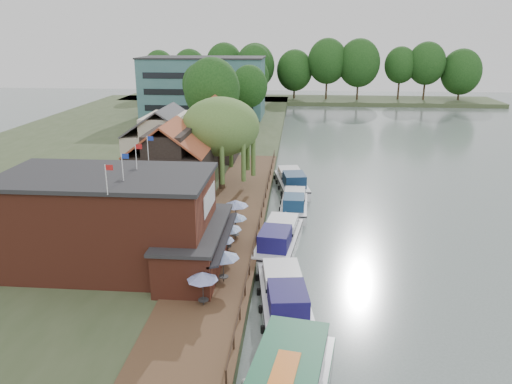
{
  "coord_description": "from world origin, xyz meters",
  "views": [
    {
      "loc": [
        -2.01,
        -34.78,
        18.09
      ],
      "look_at": [
        -6.0,
        12.0,
        3.0
      ],
      "focal_mm": 35.0,
      "sensor_mm": 36.0,
      "label": 1
    }
  ],
  "objects_px": {
    "cottage_a": "(171,163)",
    "umbrella_3": "(227,237)",
    "cottage_c": "(211,129)",
    "umbrella_4": "(235,226)",
    "willow": "(221,144)",
    "cruiser_2": "(294,201)",
    "pub": "(134,221)",
    "umbrella_5": "(236,212)",
    "umbrella_2": "(222,248)",
    "umbrella_1": "(223,266)",
    "swan": "(245,382)",
    "cruiser_1": "(279,236)",
    "cottage_b": "(167,142)",
    "hotel_block": "(203,87)",
    "umbrella_0": "(203,289)",
    "cruiser_3": "(292,179)",
    "cruiser_0": "(284,292)"
  },
  "relations": [
    {
      "from": "cottage_c",
      "to": "willow",
      "type": "relative_size",
      "value": 0.82
    },
    {
      "from": "willow",
      "to": "umbrella_1",
      "type": "xyz_separation_m",
      "value": [
        3.46,
        -22.1,
        -3.93
      ]
    },
    {
      "from": "umbrella_2",
      "to": "cruiser_0",
      "type": "xyz_separation_m",
      "value": [
        4.96,
        -4.64,
        -0.96
      ]
    },
    {
      "from": "cottage_a",
      "to": "umbrella_3",
      "type": "xyz_separation_m",
      "value": [
        7.5,
        -11.81,
        -2.96
      ]
    },
    {
      "from": "pub",
      "to": "cruiser_1",
      "type": "relative_size",
      "value": 1.87
    },
    {
      "from": "cottage_a",
      "to": "umbrella_4",
      "type": "distance_m",
      "value": 12.53
    },
    {
      "from": "willow",
      "to": "cruiser_0",
      "type": "xyz_separation_m",
      "value": [
        7.85,
        -23.7,
        -4.89
      ]
    },
    {
      "from": "cottage_b",
      "to": "cottage_c",
      "type": "xyz_separation_m",
      "value": [
        4.0,
        9.0,
        0.0
      ]
    },
    {
      "from": "umbrella_3",
      "to": "cottage_b",
      "type": "bearing_deg",
      "value": 115.7
    },
    {
      "from": "cottage_c",
      "to": "willow",
      "type": "xyz_separation_m",
      "value": [
        3.5,
        -14.0,
        0.96
      ]
    },
    {
      "from": "umbrella_5",
      "to": "cruiser_2",
      "type": "bearing_deg",
      "value": 52.46
    },
    {
      "from": "hotel_block",
      "to": "umbrella_0",
      "type": "relative_size",
      "value": 10.69
    },
    {
      "from": "umbrella_0",
      "to": "umbrella_3",
      "type": "xyz_separation_m",
      "value": [
        0.37,
        8.62,
        0.0
      ]
    },
    {
      "from": "pub",
      "to": "hotel_block",
      "type": "distance_m",
      "value": 71.49
    },
    {
      "from": "umbrella_1",
      "to": "umbrella_4",
      "type": "distance_m",
      "value": 7.78
    },
    {
      "from": "hotel_block",
      "to": "cottage_c",
      "type": "bearing_deg",
      "value": -77.8
    },
    {
      "from": "umbrella_4",
      "to": "cruiser_1",
      "type": "height_order",
      "value": "umbrella_4"
    },
    {
      "from": "umbrella_5",
      "to": "cruiser_3",
      "type": "xyz_separation_m",
      "value": [
        4.93,
        14.6,
        -1.0
      ]
    },
    {
      "from": "umbrella_2",
      "to": "cruiser_1",
      "type": "bearing_deg",
      "value": 50.91
    },
    {
      "from": "cottage_c",
      "to": "umbrella_4",
      "type": "height_order",
      "value": "cottage_c"
    },
    {
      "from": "cruiser_2",
      "to": "cruiser_3",
      "type": "xyz_separation_m",
      "value": [
        -0.42,
        7.65,
        0.15
      ]
    },
    {
      "from": "willow",
      "to": "cruiser_3",
      "type": "distance_m",
      "value": 9.95
    },
    {
      "from": "umbrella_3",
      "to": "swan",
      "type": "bearing_deg",
      "value": -78.53
    },
    {
      "from": "cottage_b",
      "to": "umbrella_2",
      "type": "height_order",
      "value": "cottage_b"
    },
    {
      "from": "umbrella_2",
      "to": "umbrella_3",
      "type": "relative_size",
      "value": 1.0
    },
    {
      "from": "umbrella_1",
      "to": "umbrella_3",
      "type": "xyz_separation_m",
      "value": [
        -0.46,
        5.29,
        0.0
      ]
    },
    {
      "from": "umbrella_3",
      "to": "cruiser_3",
      "type": "distance_m",
      "value": 20.96
    },
    {
      "from": "cruiser_3",
      "to": "pub",
      "type": "bearing_deg",
      "value": -125.43
    },
    {
      "from": "cruiser_2",
      "to": "cottage_c",
      "type": "bearing_deg",
      "value": 124.33
    },
    {
      "from": "umbrella_3",
      "to": "cruiser_3",
      "type": "relative_size",
      "value": 0.23
    },
    {
      "from": "willow",
      "to": "swan",
      "type": "relative_size",
      "value": 23.69
    },
    {
      "from": "umbrella_0",
      "to": "cruiser_2",
      "type": "height_order",
      "value": "umbrella_0"
    },
    {
      "from": "pub",
      "to": "cottage_c",
      "type": "bearing_deg",
      "value": 90.0
    },
    {
      "from": "umbrella_3",
      "to": "cruiser_2",
      "type": "bearing_deg",
      "value": 67.38
    },
    {
      "from": "cottage_a",
      "to": "willow",
      "type": "relative_size",
      "value": 0.82
    },
    {
      "from": "cottage_c",
      "to": "umbrella_5",
      "type": "relative_size",
      "value": 3.53
    },
    {
      "from": "cottage_a",
      "to": "umbrella_4",
      "type": "xyz_separation_m",
      "value": [
        7.83,
        -9.32,
        -2.96
      ]
    },
    {
      "from": "umbrella_0",
      "to": "umbrella_5",
      "type": "height_order",
      "value": "same"
    },
    {
      "from": "cottage_a",
      "to": "umbrella_2",
      "type": "distance_m",
      "value": 16.16
    },
    {
      "from": "hotel_block",
      "to": "cruiser_2",
      "type": "height_order",
      "value": "hotel_block"
    },
    {
      "from": "cruiser_1",
      "to": "cruiser_2",
      "type": "height_order",
      "value": "cruiser_1"
    },
    {
      "from": "pub",
      "to": "umbrella_5",
      "type": "bearing_deg",
      "value": 54.23
    },
    {
      "from": "umbrella_4",
      "to": "cruiser_2",
      "type": "height_order",
      "value": "umbrella_4"
    },
    {
      "from": "cottage_b",
      "to": "umbrella_4",
      "type": "bearing_deg",
      "value": -60.72
    },
    {
      "from": "cottage_c",
      "to": "umbrella_3",
      "type": "distance_m",
      "value": 31.62
    },
    {
      "from": "willow",
      "to": "cruiser_2",
      "type": "height_order",
      "value": "willow"
    },
    {
      "from": "hotel_block",
      "to": "cruiser_1",
      "type": "distance_m",
      "value": 67.77
    },
    {
      "from": "cottage_a",
      "to": "umbrella_3",
      "type": "height_order",
      "value": "cottage_a"
    },
    {
      "from": "cottage_a",
      "to": "cruiser_2",
      "type": "distance_m",
      "value": 13.47
    },
    {
      "from": "umbrella_3",
      "to": "swan",
      "type": "xyz_separation_m",
      "value": [
        3.0,
        -14.8,
        -2.07
      ]
    }
  ]
}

